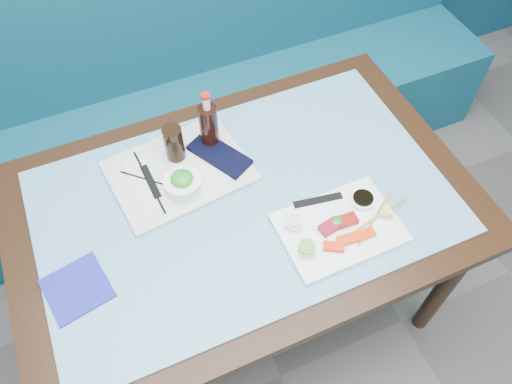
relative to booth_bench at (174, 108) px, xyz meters
name	(u,v)px	position (x,y,z in m)	size (l,w,h in m)	color
booth_bench	(174,108)	(0.00, 0.00, 0.00)	(3.00, 0.56, 1.17)	#0E485A
dining_table	(244,217)	(0.00, -0.84, 0.29)	(1.40, 0.90, 0.75)	black
glass_top	(243,201)	(0.00, -0.84, 0.38)	(1.22, 0.76, 0.01)	#5C9AB9
sashimi_plate	(339,228)	(0.21, -1.04, 0.39)	(0.34, 0.24, 0.02)	white
salmon_left	(334,247)	(0.16, -1.10, 0.41)	(0.06, 0.03, 0.01)	#F72509
salmon_mid	(348,239)	(0.21, -1.09, 0.41)	(0.06, 0.03, 0.02)	#E13C09
salmon_right	(365,234)	(0.26, -1.10, 0.41)	(0.06, 0.03, 0.01)	#EA3709
tuna_left	(330,227)	(0.18, -1.04, 0.41)	(0.06, 0.04, 0.02)	maroon
tuna_right	(347,220)	(0.24, -1.04, 0.41)	(0.06, 0.04, 0.02)	maroon
seaweed_garnish	(337,222)	(0.21, -1.03, 0.41)	(0.04, 0.04, 0.02)	#1B791E
ramekin_wasabi	(306,250)	(0.09, -1.08, 0.41)	(0.05, 0.05, 0.02)	white
wasabi_fill	(307,247)	(0.09, -1.08, 0.43)	(0.05, 0.05, 0.01)	#6AA334
ramekin_ginger	(294,224)	(0.09, -0.99, 0.41)	(0.05, 0.05, 0.02)	white
ginger_fill	(294,221)	(0.09, -0.99, 0.43)	(0.04, 0.04, 0.01)	beige
soy_dish	(363,200)	(0.32, -0.99, 0.41)	(0.08, 0.08, 0.02)	white
soy_fill	(363,198)	(0.32, -0.99, 0.42)	(0.06, 0.06, 0.01)	black
lemon_wedge	(390,213)	(0.36, -1.07, 0.42)	(0.05, 0.05, 0.04)	#FCFF78
chopstick_sleeve	(318,200)	(0.20, -0.94, 0.40)	(0.15, 0.02, 0.00)	black
wooden_chopstick_a	(375,217)	(0.32, -1.06, 0.40)	(0.01, 0.01, 0.22)	tan
wooden_chopstick_b	(378,216)	(0.33, -1.06, 0.40)	(0.01, 0.01, 0.24)	#A8904F
serving_tray	(179,171)	(-0.14, -0.66, 0.39)	(0.42, 0.31, 0.02)	silver
paper_placemat	(179,170)	(-0.14, -0.66, 0.40)	(0.30, 0.21, 0.00)	silver
seaweed_bowl	(183,184)	(-0.15, -0.74, 0.42)	(0.11, 0.11, 0.05)	white
seaweed_salad	(182,179)	(-0.15, -0.74, 0.45)	(0.07, 0.07, 0.03)	#269021
cola_glass	(174,143)	(-0.13, -0.61, 0.46)	(0.06, 0.06, 0.13)	black
navy_pouch	(219,155)	(-0.01, -0.66, 0.41)	(0.09, 0.20, 0.02)	black
fork	(206,133)	(-0.01, -0.56, 0.40)	(0.01, 0.01, 0.09)	silver
black_chopstick_a	(149,182)	(-0.24, -0.67, 0.40)	(0.01, 0.01, 0.26)	black
black_chopstick_b	(152,181)	(-0.23, -0.67, 0.40)	(0.01, 0.01, 0.21)	black
tray_sleeve	(151,181)	(-0.24, -0.67, 0.40)	(0.02, 0.14, 0.00)	black
cola_bottle_body	(209,128)	(-0.01, -0.59, 0.47)	(0.06, 0.06, 0.17)	black
cola_bottle_neck	(206,103)	(-0.01, -0.59, 0.58)	(0.02, 0.02, 0.04)	white
cola_bottle_cap	(205,96)	(-0.01, -0.59, 0.60)	(0.03, 0.03, 0.01)	red
blue_napkin	(77,288)	(-0.52, -0.93, 0.39)	(0.16, 0.16, 0.01)	#1B2395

